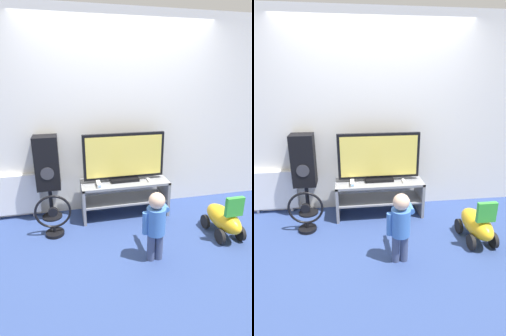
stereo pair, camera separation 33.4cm
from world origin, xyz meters
TOP-DOWN VIEW (x-y plane):
  - ground_plane at (0.00, 0.00)m, footprint 16.00×16.00m
  - wall_back at (0.00, 0.52)m, footprint 10.00×0.06m
  - tv_stand at (0.00, 0.22)m, footprint 1.16×0.44m
  - television at (0.00, 0.24)m, footprint 1.07×0.20m
  - game_console at (-0.36, 0.12)m, footprint 0.05×0.17m
  - remote_primary at (0.32, 0.14)m, footprint 0.04×0.13m
  - child at (0.09, -0.79)m, footprint 0.29×0.44m
  - speaker_tower at (-0.98, 0.34)m, footprint 0.29×0.26m
  - floor_fan at (-0.93, -0.10)m, footprint 0.42×0.22m
  - ride_on_toy at (1.03, -0.55)m, footprint 0.30×0.60m
  - radiator at (-1.45, 0.45)m, footprint 0.66×0.08m

SIDE VIEW (x-z plane):
  - ground_plane at x=0.00m, z-range 0.00..0.00m
  - ride_on_toy at x=1.03m, z-range -0.07..0.49m
  - floor_fan at x=-0.93m, z-range -0.03..0.49m
  - tv_stand at x=0.00m, z-range 0.08..0.57m
  - radiator at x=-1.45m, z-range 0.03..0.63m
  - child at x=0.09m, z-range 0.07..0.82m
  - remote_primary at x=0.32m, z-range 0.49..0.51m
  - game_console at x=-0.36m, z-range 0.49..0.54m
  - speaker_tower at x=-0.98m, z-range 0.18..1.30m
  - television at x=0.00m, z-range 0.48..1.12m
  - wall_back at x=0.00m, z-range 0.00..2.60m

